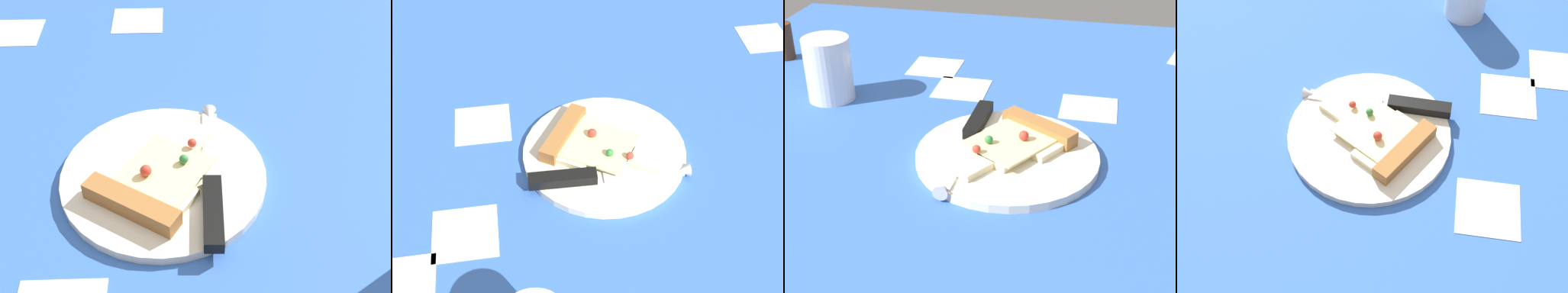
# 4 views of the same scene
# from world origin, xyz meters

# --- Properties ---
(ground_plane) EXTENTS (1.21, 1.21, 0.03)m
(ground_plane) POSITION_xyz_m (-0.00, -0.00, -0.01)
(ground_plane) COLOR #3360B7
(ground_plane) RESTS_ON ground
(plate) EXTENTS (0.25, 0.25, 0.01)m
(plate) POSITION_xyz_m (-0.03, 0.00, 0.01)
(plate) COLOR silver
(plate) RESTS_ON ground_plane
(pizza_slice) EXTENTS (0.19, 0.16, 0.03)m
(pizza_slice) POSITION_xyz_m (-0.01, -0.01, 0.02)
(pizza_slice) COLOR beige
(pizza_slice) RESTS_ON plate
(knife) EXTENTS (0.24, 0.03, 0.02)m
(knife) POSITION_xyz_m (-0.00, 0.06, 0.02)
(knife) COLOR silver
(knife) RESTS_ON plate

